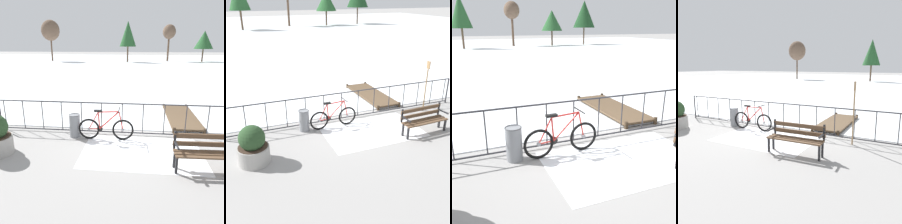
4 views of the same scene
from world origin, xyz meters
The scene contains 12 objects.
ground_plane centered at (0.00, 0.00, 0.00)m, with size 160.00×160.00×0.00m, color gray.
frozen_pond centered at (0.00, 28.40, 0.01)m, with size 80.00×56.00×0.03m, color white.
snow_patch centered at (0.29, -1.20, 0.00)m, with size 3.26×2.07×0.01m, color white.
railing_fence centered at (0.00, 0.00, 0.56)m, with size 9.06×0.06×1.07m.
bicycle_near_railing centered at (-0.80, -0.43, 0.37)m, with size 1.71×0.52×0.97m.
park_bench centered at (1.81, -1.89, 0.51)m, with size 1.62×0.54×0.89m.
trash_bin centered at (-1.81, -0.31, 0.37)m, with size 0.35×0.35×0.73m.
wooden_dock centered at (1.88, 1.83, 0.12)m, with size 1.10×3.15×0.20m.
tree_far_west centered at (10.83, 32.76, 3.50)m, with size 3.04×3.04×4.93m.
tree_west_mid centered at (-14.76, 31.82, 5.06)m, with size 3.07×3.07×6.78m.
tree_east_mid centered at (5.28, 33.73, 4.75)m, with size 2.15×2.15×6.03m.
tree_far_east centered at (-1.55, 30.98, 4.41)m, with size 2.68×2.68×6.39m.
Camera 1 is at (0.10, -6.74, 2.84)m, focal length 35.58 mm.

